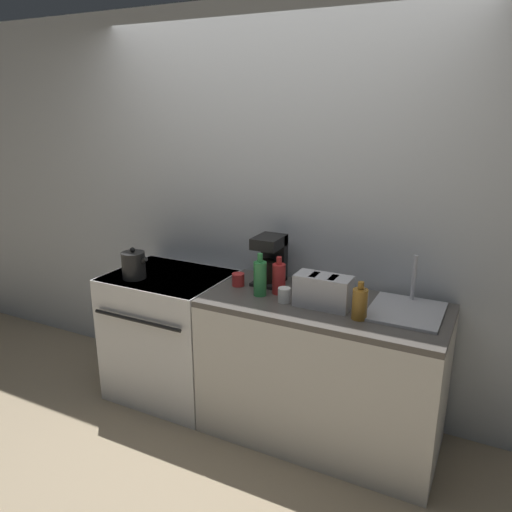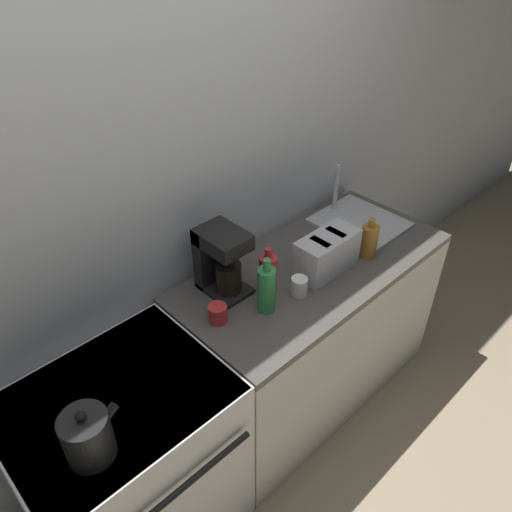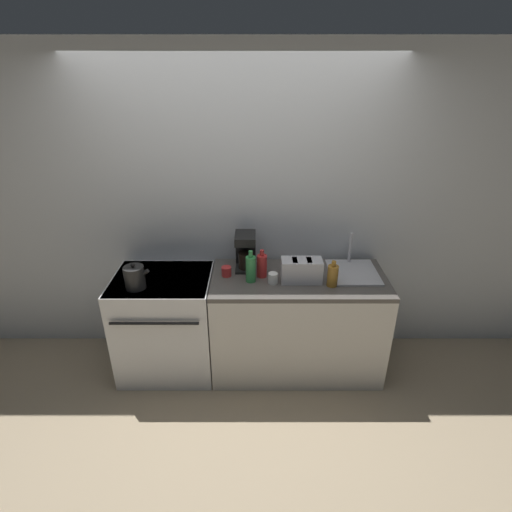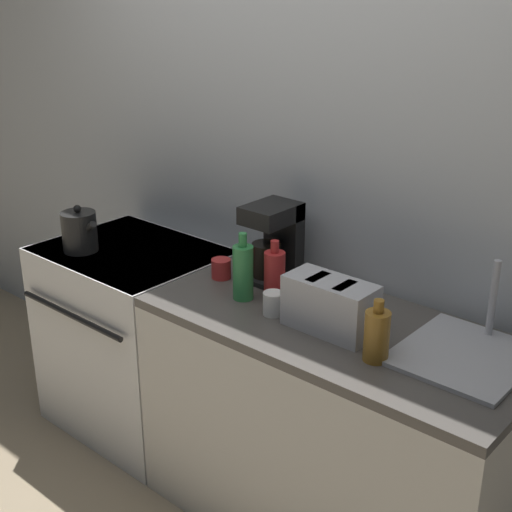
{
  "view_description": "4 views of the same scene",
  "coord_description": "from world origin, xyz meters",
  "views": [
    {
      "loc": [
        1.36,
        -2.23,
        1.98
      ],
      "look_at": [
        0.05,
        0.34,
        1.1
      ],
      "focal_mm": 35.0,
      "sensor_mm": 36.0,
      "label": 1
    },
    {
      "loc": [
        -1.01,
        -0.84,
        2.33
      ],
      "look_at": [
        0.2,
        0.43,
        1.03
      ],
      "focal_mm": 35.0,
      "sensor_mm": 36.0,
      "label": 2
    },
    {
      "loc": [
        0.15,
        -2.45,
        2.44
      ],
      "look_at": [
        0.17,
        0.41,
        1.03
      ],
      "focal_mm": 28.0,
      "sensor_mm": 36.0,
      "label": 3
    },
    {
      "loc": [
        1.75,
        -1.54,
        2.02
      ],
      "look_at": [
        0.11,
        0.34,
        1.03
      ],
      "focal_mm": 50.0,
      "sensor_mm": 36.0,
      "label": 4
    }
  ],
  "objects": [
    {
      "name": "stove",
      "position": [
        -0.6,
        0.31,
        0.45
      ],
      "size": [
        0.78,
        0.66,
        0.88
      ],
      "color": "silver",
      "rests_on": "ground_plane"
    },
    {
      "name": "ground_plane",
      "position": [
        0.0,
        0.0,
        0.0
      ],
      "size": [
        12.0,
        12.0,
        0.0
      ],
      "primitive_type": "plane",
      "color": "tan"
    },
    {
      "name": "bottle_amber",
      "position": [
        0.74,
        0.2,
        0.97
      ],
      "size": [
        0.08,
        0.08,
        0.21
      ],
      "color": "#9E6B23",
      "rests_on": "counter_block"
    },
    {
      "name": "coffee_maker",
      "position": [
        0.07,
        0.51,
        1.05
      ],
      "size": [
        0.17,
        0.22,
        0.31
      ],
      "color": "black",
      "rests_on": "counter_block"
    },
    {
      "name": "sink_tray",
      "position": [
        0.94,
        0.41,
        0.9
      ],
      "size": [
        0.39,
        0.43,
        0.28
      ],
      "color": "#B7B7BC",
      "rests_on": "counter_block"
    },
    {
      "name": "cup_white",
      "position": [
        0.29,
        0.24,
        0.93
      ],
      "size": [
        0.07,
        0.07,
        0.08
      ],
      "color": "white",
      "rests_on": "counter_block"
    },
    {
      "name": "toaster",
      "position": [
        0.51,
        0.27,
        0.98
      ],
      "size": [
        0.31,
        0.15,
        0.18
      ],
      "color": "#BCBCC1",
      "rests_on": "counter_block"
    },
    {
      "name": "bottle_green",
      "position": [
        0.11,
        0.27,
        0.99
      ],
      "size": [
        0.08,
        0.08,
        0.26
      ],
      "color": "#338C47",
      "rests_on": "counter_block"
    },
    {
      "name": "counter_block",
      "position": [
        0.5,
        0.33,
        0.44
      ],
      "size": [
        1.4,
        0.65,
        0.88
      ],
      "color": "silver",
      "rests_on": "ground_plane"
    },
    {
      "name": "kettle",
      "position": [
        -0.76,
        0.17,
        0.97
      ],
      "size": [
        0.19,
        0.15,
        0.21
      ],
      "color": "black",
      "rests_on": "stove"
    },
    {
      "name": "bottle_red",
      "position": [
        0.2,
        0.35,
        0.98
      ],
      "size": [
        0.08,
        0.08,
        0.23
      ],
      "color": "#B72828",
      "rests_on": "counter_block"
    },
    {
      "name": "cup_red",
      "position": [
        -0.08,
        0.35,
        0.92
      ],
      "size": [
        0.08,
        0.08,
        0.08
      ],
      "color": "red",
      "rests_on": "counter_block"
    },
    {
      "name": "wall_back",
      "position": [
        0.0,
        0.71,
        1.3
      ],
      "size": [
        8.0,
        0.05,
        2.6
      ],
      "color": "silver",
      "rests_on": "ground_plane"
    }
  ]
}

